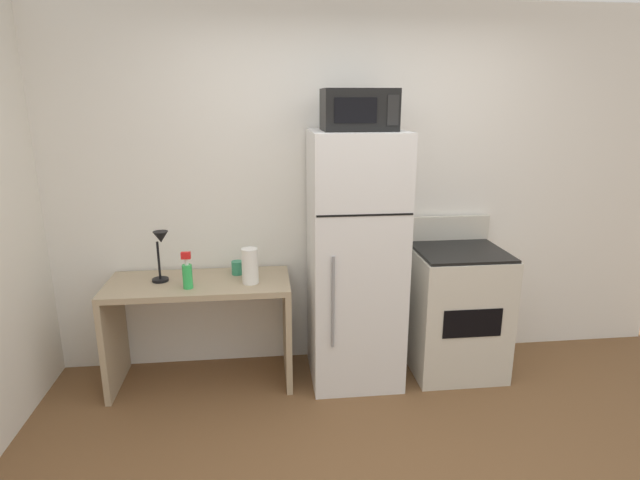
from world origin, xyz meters
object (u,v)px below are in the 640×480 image
Objects in this scene: spray_bottle at (187,274)px; microwave at (359,110)px; paper_towel_roll at (250,266)px; desk_lamp at (161,248)px; coffee_mug at (237,268)px; refrigerator at (355,260)px; oven_range at (456,309)px; desk at (200,311)px.

spray_bottle is 0.54× the size of microwave.
microwave is (0.72, 0.01, 1.01)m from paper_towel_roll.
paper_towel_roll is at bearing -8.68° from desk_lamp.
spray_bottle is (-0.31, -0.25, 0.05)m from coffee_mug.
refrigerator is at bearing 90.32° from microwave.
oven_range is at bearing -5.30° from coffee_mug.
coffee_mug is at bearing 116.42° from paper_towel_roll.
microwave reaches higher than desk.
desk is 2.68× the size of microwave.
paper_towel_roll is 0.52× the size of microwave.
spray_bottle is (0.18, -0.14, -0.14)m from desk_lamp.
desk is 4.95× the size of spray_bottle.
desk_lamp is 1.42× the size of spray_bottle.
coffee_mug is at bearing 38.46° from spray_bottle.
refrigerator is at bearing -1.97° from desk.
paper_towel_roll is 0.23m from coffee_mug.
oven_range reaches higher than spray_bottle.
desk_lamp is at bearing -168.45° from coffee_mug.
paper_towel_roll is (0.35, -0.07, 0.34)m from desk.
paper_towel_roll is at bearing -178.22° from oven_range.
coffee_mug is at bearing 167.72° from microwave.
desk is 1.12× the size of oven_range.
microwave is at bearing -3.10° from desk.
refrigerator reaches higher than desk_lamp.
refrigerator is at bearing -10.85° from coffee_mug.
desk_lamp reaches higher than oven_range.
microwave is (1.12, 0.07, 1.03)m from spray_bottle.
refrigerator is 3.80× the size of microwave.
oven_range reaches higher than paper_towel_roll.
microwave reaches higher than spray_bottle.
coffee_mug is 0.05× the size of refrigerator.
oven_range is (0.75, 0.01, -0.41)m from refrigerator.
microwave is at bearing -12.28° from coffee_mug.
oven_range is at bearing 3.07° from spray_bottle.
oven_range reaches higher than desk.
desk_lamp is 0.20× the size of refrigerator.
refrigerator is (1.31, -0.05, -0.12)m from desk_lamp.
paper_towel_roll is (0.59, -0.09, -0.12)m from desk_lamp.
oven_range is at bearing 1.78° from paper_towel_roll.
spray_bottle reaches higher than desk.
desk is 0.70× the size of refrigerator.
desk_lamp is 0.27m from spray_bottle.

